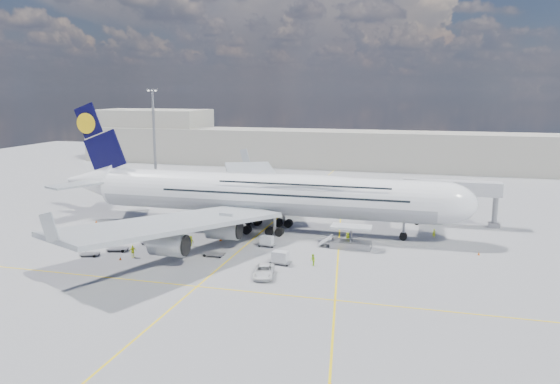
% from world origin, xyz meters
% --- Properties ---
extents(ground, '(300.00, 300.00, 0.00)m').
position_xyz_m(ground, '(0.00, 0.00, 0.00)').
color(ground, gray).
rests_on(ground, ground).
extents(taxi_line_main, '(0.25, 220.00, 0.01)m').
position_xyz_m(taxi_line_main, '(0.00, 0.00, 0.01)').
color(taxi_line_main, yellow).
rests_on(taxi_line_main, ground).
extents(taxi_line_cross, '(120.00, 0.25, 0.01)m').
position_xyz_m(taxi_line_cross, '(0.00, -20.00, 0.01)').
color(taxi_line_cross, yellow).
rests_on(taxi_line_cross, ground).
extents(taxi_line_diag, '(14.16, 99.06, 0.01)m').
position_xyz_m(taxi_line_diag, '(14.00, 10.00, 0.01)').
color(taxi_line_diag, yellow).
rests_on(taxi_line_diag, ground).
extents(airliner, '(77.26, 79.15, 23.71)m').
position_xyz_m(airliner, '(0.26, 10.00, 6.87)').
color(airliner, white).
rests_on(airliner, ground).
extents(jet_bridge, '(18.80, 12.10, 8.50)m').
position_xyz_m(jet_bridge, '(29.81, 20.94, 6.85)').
color(jet_bridge, '#B7B7BC').
rests_on(jet_bridge, ground).
extents(cargo_loader, '(8.53, 3.20, 3.67)m').
position_xyz_m(cargo_loader, '(16.82, 2.89, 1.25)').
color(cargo_loader, silver).
rests_on(cargo_loader, ground).
extents(light_mast, '(3.00, 0.70, 25.50)m').
position_xyz_m(light_mast, '(-40.00, 45.00, 13.21)').
color(light_mast, gray).
rests_on(light_mast, ground).
extents(terminal, '(180.00, 16.00, 12.00)m').
position_xyz_m(terminal, '(0.00, 95.00, 6.00)').
color(terminal, '#B2AD9E').
rests_on(terminal, ground).
extents(hangar, '(40.00, 22.00, 18.00)m').
position_xyz_m(hangar, '(-70.00, 100.00, 9.00)').
color(hangar, '#B2AD9E').
rests_on(hangar, ground).
extents(tree_line, '(160.00, 6.00, 8.00)m').
position_xyz_m(tree_line, '(40.00, 140.00, 4.00)').
color(tree_line, '#193814').
rests_on(tree_line, ground).
extents(dolly_row_a, '(3.19, 1.98, 1.90)m').
position_xyz_m(dolly_row_a, '(-15.44, -3.64, 1.02)').
color(dolly_row_a, gray).
rests_on(dolly_row_a, ground).
extents(dolly_row_b, '(3.11, 2.30, 0.41)m').
position_xyz_m(dolly_row_b, '(-21.44, -12.01, 0.32)').
color(dolly_row_b, gray).
rests_on(dolly_row_b, ground).
extents(dolly_row_c, '(3.35, 2.03, 0.47)m').
position_xyz_m(dolly_row_c, '(-2.83, -7.17, 0.36)').
color(dolly_row_c, gray).
rests_on(dolly_row_c, ground).
extents(dolly_back, '(3.53, 2.47, 0.47)m').
position_xyz_m(dolly_back, '(-18.73, -8.53, 0.36)').
color(dolly_back, gray).
rests_on(dolly_back, ground).
extents(dolly_nose_far, '(3.23, 1.94, 1.95)m').
position_xyz_m(dolly_nose_far, '(8.09, -8.26, 1.05)').
color(dolly_nose_far, gray).
rests_on(dolly_nose_far, ground).
extents(dolly_nose_near, '(2.84, 1.67, 1.73)m').
position_xyz_m(dolly_nose_near, '(3.55, 0.15, 0.93)').
color(dolly_nose_near, gray).
rests_on(dolly_nose_near, ground).
extents(baggage_tug, '(2.80, 1.65, 1.64)m').
position_xyz_m(baggage_tug, '(-12.54, -6.11, 0.73)').
color(baggage_tug, silver).
rests_on(baggage_tug, ground).
extents(catering_truck_inner, '(6.80, 2.74, 4.04)m').
position_xyz_m(catering_truck_inner, '(-13.10, 29.45, 1.91)').
color(catering_truck_inner, gray).
rests_on(catering_truck_inner, ground).
extents(catering_truck_outer, '(7.02, 2.96, 4.12)m').
position_xyz_m(catering_truck_outer, '(-11.59, 37.77, 1.91)').
color(catering_truck_outer, gray).
rests_on(catering_truck_outer, ground).
extents(service_van, '(3.67, 6.07, 1.58)m').
position_xyz_m(service_van, '(7.33, -14.13, 0.79)').
color(service_van, white).
rests_on(service_van, ground).
extents(crew_nose, '(0.63, 0.48, 1.55)m').
position_xyz_m(crew_nose, '(30.10, 12.77, 0.77)').
color(crew_nose, '#D3E718').
rests_on(crew_nose, ground).
extents(crew_loader, '(0.99, 1.07, 1.77)m').
position_xyz_m(crew_loader, '(12.88, -7.79, 0.89)').
color(crew_loader, '#A3E518').
rests_on(crew_loader, ground).
extents(crew_wing, '(1.04, 1.21, 1.95)m').
position_xyz_m(crew_wing, '(-14.59, -10.97, 0.97)').
color(crew_wing, '#E9FF1A').
rests_on(crew_wing, ground).
extents(crew_van, '(1.08, 1.15, 1.98)m').
position_xyz_m(crew_van, '(16.14, 5.01, 0.99)').
color(crew_van, '#DAFF1A').
rests_on(crew_van, ground).
extents(crew_tug, '(1.21, 0.86, 1.71)m').
position_xyz_m(crew_tug, '(-8.56, -2.89, 0.85)').
color(crew_tug, '#DAFD1A').
rests_on(crew_tug, ground).
extents(cone_nose, '(0.42, 0.42, 0.53)m').
position_xyz_m(cone_nose, '(36.76, 4.11, 0.26)').
color(cone_nose, '#DD5A0B').
rests_on(cone_nose, ground).
extents(cone_wing_left_inner, '(0.41, 0.41, 0.52)m').
position_xyz_m(cone_wing_left_inner, '(-12.93, 20.55, 0.25)').
color(cone_wing_left_inner, '#DD5A0B').
rests_on(cone_wing_left_inner, ground).
extents(cone_wing_left_outer, '(0.41, 0.41, 0.53)m').
position_xyz_m(cone_wing_left_outer, '(-14.58, 41.37, 0.25)').
color(cone_wing_left_outer, '#DD5A0B').
rests_on(cone_wing_left_outer, ground).
extents(cone_wing_right_inner, '(0.45, 0.45, 0.58)m').
position_xyz_m(cone_wing_right_inner, '(-5.00, 1.30, 0.28)').
color(cone_wing_right_inner, '#DD5A0B').
rests_on(cone_wing_right_inner, ground).
extents(cone_wing_right_outer, '(0.38, 0.38, 0.49)m').
position_xyz_m(cone_wing_right_outer, '(-15.79, -12.59, 0.23)').
color(cone_wing_right_outer, '#DD5A0B').
rests_on(cone_wing_right_outer, ground).
extents(cone_tail, '(0.50, 0.50, 0.64)m').
position_xyz_m(cone_tail, '(-32.55, 6.52, 0.31)').
color(cone_tail, '#DD5A0B').
rests_on(cone_tail, ground).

